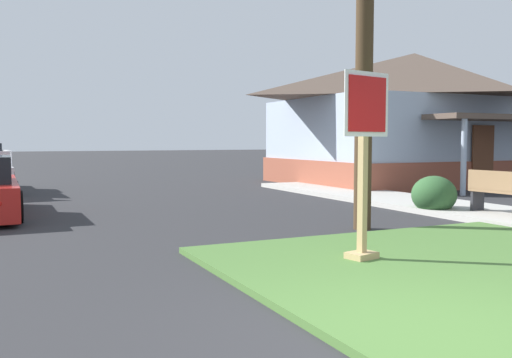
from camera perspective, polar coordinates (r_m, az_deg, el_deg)
The scene contains 8 objects.
ground_plane at distance 4.62m, azimuth 17.33°, elevation -16.14°, with size 160.00×160.00×0.00m, color #2B2B2D.
grass_corner_patch at distance 7.19m, azimuth 21.66°, elevation -8.60°, with size 5.72×5.22×0.08m, color #477033.
sidewalk_strip at distance 12.83m, azimuth 21.01°, elevation -3.04°, with size 2.20×16.05×0.12m, color #B2AFA8.
stop_sign at distance 7.06m, azimuth 11.03°, elevation 1.38°, with size 0.78×0.35×2.34m.
manhole_cover at distance 7.79m, azimuth 1.01°, elevation -7.59°, with size 0.70×0.70×0.02m, color black.
street_bench at distance 11.86m, azimuth 24.67°, elevation -1.10°, with size 0.56×1.79×0.85m.
corner_house at distance 21.55m, azimuth 15.89°, elevation 6.19°, with size 9.71×8.11×4.78m.
shrub_by_curb at distance 12.49m, azimuth 17.81°, elevation -1.55°, with size 0.95×0.95×0.81m, color #2F592F.
Camera 1 is at (-2.96, -3.18, 1.58)m, focal length 38.96 mm.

